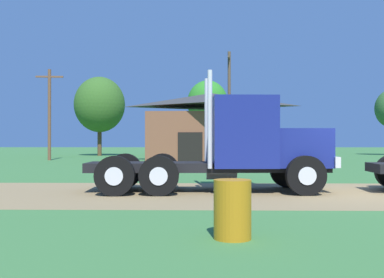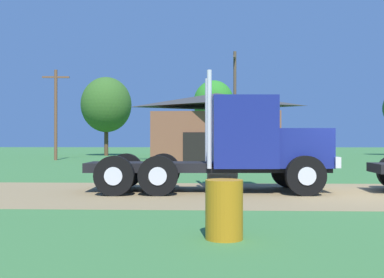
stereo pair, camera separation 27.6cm
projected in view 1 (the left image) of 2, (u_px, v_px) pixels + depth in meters
ground_plane at (352, 194)px, 13.26m from camera, size 200.00×200.00×0.00m
dirt_track at (352, 194)px, 13.26m from camera, size 120.00×6.48×0.01m
truck_foreground_white at (242, 147)px, 13.98m from camera, size 7.55×2.88×3.62m
steel_barrel at (232, 209)px, 7.18m from camera, size 0.60×0.60×0.94m
shed_building at (211, 128)px, 35.52m from camera, size 10.31×6.61×5.35m
utility_pole_near at (49, 112)px, 36.55m from camera, size 2.20×0.34×7.39m
utility_pole_far at (229, 103)px, 37.63m from camera, size 0.38×2.20×9.05m
tree_left at (100, 105)px, 47.84m from camera, size 5.35×5.35×8.39m
tree_mid at (207, 103)px, 46.11m from camera, size 4.15×4.15×7.78m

